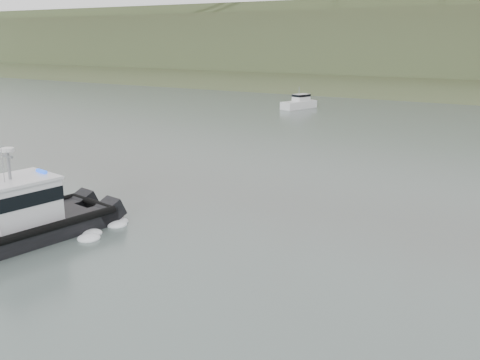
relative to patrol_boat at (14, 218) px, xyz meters
name	(u,v)px	position (x,y,z in m)	size (l,w,h in m)	color
ground	(149,290)	(9.08, -0.75, -1.21)	(400.00, 400.00, 0.00)	#4A5853
patrol_boat	(14,218)	(0.00, 0.00, 0.00)	(5.21, 10.41, 4.83)	black
motorboat	(299,103)	(-9.61, 53.74, -0.43)	(3.47, 6.00, 3.13)	silver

